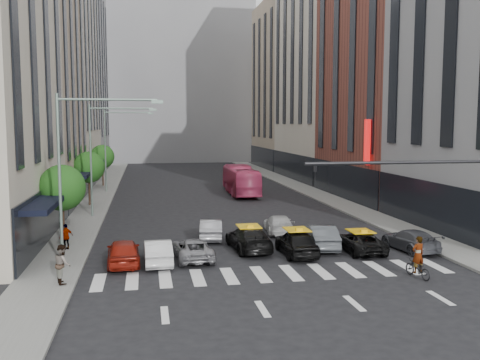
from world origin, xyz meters
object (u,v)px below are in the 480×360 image
car_white_front (158,252)px  pedestrian_near (62,264)px  streetlamp_far (114,139)px  pedestrian_far (66,237)px  car_red (123,252)px  taxi_center (297,243)px  motorcycle (417,268)px  bus (241,180)px  taxi_left (249,238)px  streetlamp_mid (103,145)px  streetlamp_near (78,157)px

car_white_front → pedestrian_near: (-4.49, -3.31, 0.40)m
streetlamp_far → pedestrian_near: (-0.54, -34.84, -4.82)m
pedestrian_far → car_red: bearing=93.6°
taxi_center → motorcycle: bearing=130.8°
bus → pedestrian_near: size_ratio=5.93×
bus → pedestrian_far: 28.15m
streetlamp_far → taxi_center: size_ratio=2.03×
taxi_left → motorcycle: 10.11m
streetlamp_far → pedestrian_far: 28.29m
taxi_left → streetlamp_mid: bearing=-58.8°
taxi_center → bus: bearing=-93.0°
car_white_front → taxi_left: size_ratio=0.83×
car_red → pedestrian_near: bearing=49.2°
streetlamp_near → pedestrian_far: 6.64m
streetlamp_far → motorcycle: streetlamp_far is taller
streetlamp_mid → taxi_center: size_ratio=2.03×
car_red → taxi_left: 7.63m
car_red → taxi_left: size_ratio=0.85×
car_white_front → taxi_left: bearing=-159.5°
taxi_left → car_white_front: bearing=18.1°
streetlamp_far → pedestrian_near: streetlamp_far is taller
car_white_front → pedestrian_near: bearing=34.6°
taxi_center → taxi_left: bearing=-34.0°
pedestrian_near → pedestrian_far: size_ratio=1.20×
motorcycle → bus: bearing=-95.6°
streetlamp_near → bus: (13.49, 28.09, -4.37)m
streetlamp_far → pedestrian_far: (-1.35, -27.82, -4.98)m
bus → streetlamp_near: bearing=65.6°
taxi_center → pedestrian_near: 13.06m
streetlamp_mid → streetlamp_far: (0.00, 16.00, 0.00)m
streetlamp_far → taxi_center: 33.61m
car_red → bus: (11.37, 27.53, 0.81)m
car_red → streetlamp_far: bearing=-88.9°
streetlamp_mid → car_white_front: bearing=-75.7°
streetlamp_mid → pedestrian_near: streetlamp_mid is taller
taxi_center → motorcycle: taxi_center is taller
taxi_left → pedestrian_near: 11.43m
taxi_left → pedestrian_far: 10.90m
streetlamp_near → motorcycle: 18.01m
streetlamp_far → motorcycle: 40.40m
streetlamp_near → taxi_left: streetlamp_near is taller
car_white_front → bus: size_ratio=0.37×
pedestrian_far → bus: bearing=-162.0°
car_red → car_white_front: bearing=174.3°
car_red → taxi_center: (9.82, 0.44, 0.03)m
streetlamp_mid → motorcycle: 26.88m
taxi_left → bus: bearing=-103.3°
car_white_front → bus: (9.54, 27.63, 0.85)m
taxi_left → bus: size_ratio=0.45×
car_white_front → taxi_left: 5.93m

